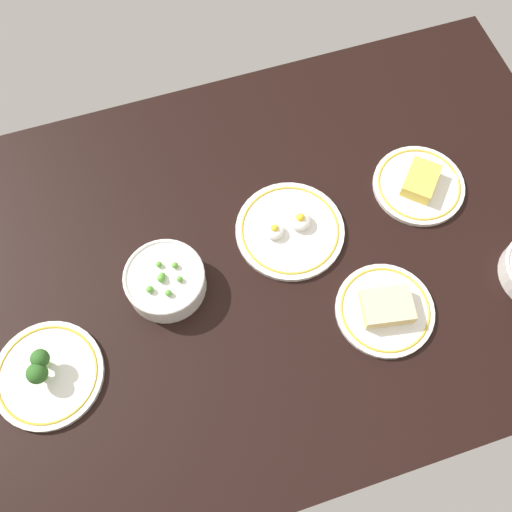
% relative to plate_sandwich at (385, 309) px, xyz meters
% --- Properties ---
extents(dining_table, '(1.46, 0.94, 0.04)m').
position_rel_plate_sandwich_xyz_m(dining_table, '(0.21, -0.18, -0.03)').
color(dining_table, black).
rests_on(dining_table, ground).
extents(plate_sandwich, '(0.19, 0.19, 0.04)m').
position_rel_plate_sandwich_xyz_m(plate_sandwich, '(0.00, 0.00, 0.00)').
color(plate_sandwich, white).
rests_on(plate_sandwich, dining_table).
extents(bowl_peas, '(0.16, 0.16, 0.07)m').
position_rel_plate_sandwich_xyz_m(bowl_peas, '(0.39, -0.18, 0.02)').
color(bowl_peas, white).
rests_on(bowl_peas, dining_table).
extents(plate_cheese, '(0.20, 0.20, 0.04)m').
position_rel_plate_sandwich_xyz_m(plate_cheese, '(-0.18, -0.24, -0.00)').
color(plate_cheese, white).
rests_on(plate_cheese, dining_table).
extents(plate_broccoli, '(0.21, 0.21, 0.07)m').
position_rel_plate_sandwich_xyz_m(plate_broccoli, '(0.65, -0.08, 0.00)').
color(plate_broccoli, white).
rests_on(plate_broccoli, dining_table).
extents(plate_eggs, '(0.23, 0.23, 0.04)m').
position_rel_plate_sandwich_xyz_m(plate_eggs, '(0.12, -0.22, -0.00)').
color(plate_eggs, white).
rests_on(plate_eggs, dining_table).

